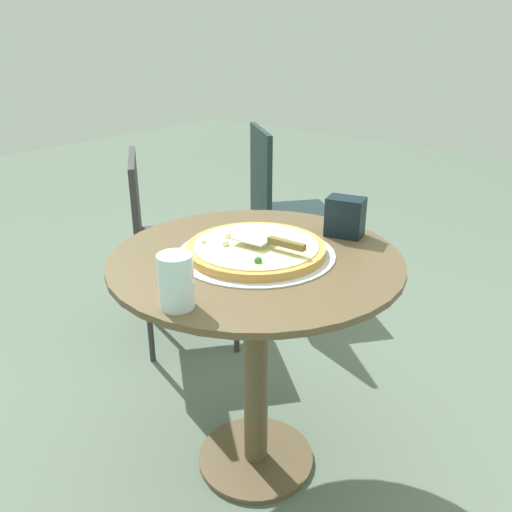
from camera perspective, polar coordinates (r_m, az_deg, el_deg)
ground_plane at (r=1.89m, az=-0.02°, el=-20.71°), size 10.00×10.00×0.00m
patio_table at (r=1.56m, az=-0.02°, el=-6.14°), size 0.81×0.81×0.73m
pizza_on_tray at (r=1.49m, az=-0.01°, el=0.70°), size 0.44×0.44×0.04m
pizza_server at (r=1.45m, az=1.56°, el=1.60°), size 0.21×0.09×0.02m
drinking_cup at (r=1.20m, az=-8.46°, el=-2.65°), size 0.08×0.08×0.13m
napkin_dispenser at (r=1.63m, az=9.42°, el=4.11°), size 0.12×0.10×0.12m
patio_chair_near at (r=2.67m, az=2.63°, el=5.67°), size 0.53×0.53×0.87m
patio_chair_far at (r=2.30m, az=-9.20°, el=2.37°), size 0.59×0.59×0.83m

